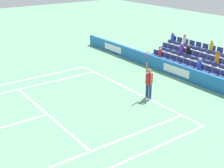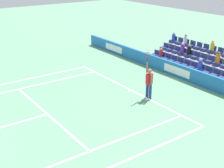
# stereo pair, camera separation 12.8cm
# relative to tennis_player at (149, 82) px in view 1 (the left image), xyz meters

# --- Properties ---
(line_baseline) EXTENTS (10.97, 0.10, 0.01)m
(line_baseline) POSITION_rel_tennis_player_xyz_m (1.53, 0.03, -0.99)
(line_baseline) COLOR white
(line_baseline) RESTS_ON ground
(line_service) EXTENTS (8.23, 0.10, 0.01)m
(line_service) POSITION_rel_tennis_player_xyz_m (1.53, 5.52, -0.99)
(line_service) COLOR white
(line_service) RESTS_ON ground
(line_singles_sideline_left) EXTENTS (0.10, 11.89, 0.01)m
(line_singles_sideline_left) POSITION_rel_tennis_player_xyz_m (5.65, 5.98, -0.99)
(line_singles_sideline_left) COLOR white
(line_singles_sideline_left) RESTS_ON ground
(line_singles_sideline_right) EXTENTS (0.10, 11.89, 0.01)m
(line_singles_sideline_right) POSITION_rel_tennis_player_xyz_m (-2.58, 5.98, -0.99)
(line_singles_sideline_right) COLOR white
(line_singles_sideline_right) RESTS_ON ground
(line_doubles_sideline_left) EXTENTS (0.10, 11.89, 0.01)m
(line_doubles_sideline_left) POSITION_rel_tennis_player_xyz_m (7.02, 5.98, -0.99)
(line_doubles_sideline_left) COLOR white
(line_doubles_sideline_left) RESTS_ON ground
(line_centre_mark) EXTENTS (0.10, 0.20, 0.01)m
(line_centre_mark) POSITION_rel_tennis_player_xyz_m (1.53, 0.13, -0.99)
(line_centre_mark) COLOR white
(line_centre_mark) RESTS_ON ground
(sponsor_barrier) EXTENTS (21.59, 0.22, 0.92)m
(sponsor_barrier) POSITION_rel_tennis_player_xyz_m (1.53, -3.97, -0.53)
(sponsor_barrier) COLOR #1E66AD
(sponsor_barrier) RESTS_ON ground
(tennis_player) EXTENTS (0.53, 0.37, 2.85)m
(tennis_player) POSITION_rel_tennis_player_xyz_m (0.00, 0.00, 0.00)
(tennis_player) COLOR navy
(tennis_player) RESTS_ON ground
(stadium_stand) EXTENTS (7.44, 2.85, 2.18)m
(stadium_stand) POSITION_rel_tennis_player_xyz_m (1.55, -6.28, -0.44)
(stadium_stand) COLOR gray
(stadium_stand) RESTS_ON ground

